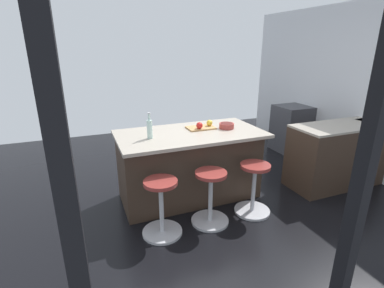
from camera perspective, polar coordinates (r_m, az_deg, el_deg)
name	(u,v)px	position (r m, az deg, el deg)	size (l,w,h in m)	color
ground_plane	(201,194)	(4.07, 1.82, -9.92)	(7.05, 7.05, 0.00)	black
interior_partition_left	(358,89)	(5.32, 30.23, 9.38)	(0.12, 5.22, 2.63)	silver
sink_cabinet	(356,151)	(4.98, 29.95, -1.25)	(2.20, 0.60, 1.19)	#38281E
oven_range	(291,128)	(5.92, 19.17, 2.95)	(0.60, 0.61, 0.88)	#38383D
kitchen_island	(189,164)	(3.82, -0.54, -4.11)	(1.85, 0.98, 0.93)	#38281E
stool_by_window	(254,190)	(3.61, 12.16, -8.97)	(0.44, 0.44, 0.64)	#B7B7BC
stool_middle	(210,199)	(3.34, 3.68, -10.90)	(0.44, 0.44, 0.64)	#B7B7BC
stool_near_camera	(161,209)	(3.17, -6.10, -12.80)	(0.44, 0.44, 0.64)	#B7B7BC
cutting_board	(201,128)	(3.80, 1.75, 3.26)	(0.36, 0.24, 0.02)	tan
apple_yellow	(209,123)	(3.85, 3.50, 4.23)	(0.08, 0.08, 0.08)	gold
apple_red	(199,125)	(3.70, 1.49, 3.71)	(0.09, 0.09, 0.09)	red
water_bottle	(150,128)	(3.38, -8.45, 3.09)	(0.06, 0.06, 0.31)	silver
fruit_bowl	(227,126)	(3.82, 6.91, 3.68)	(0.20, 0.20, 0.07)	#993833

